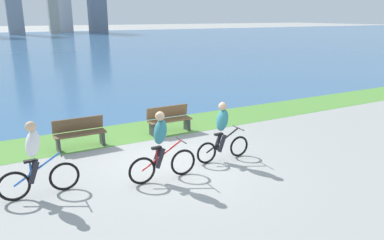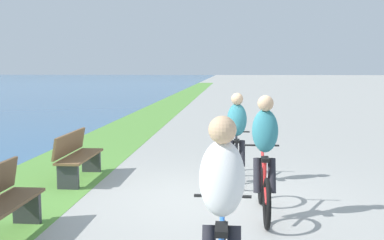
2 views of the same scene
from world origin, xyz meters
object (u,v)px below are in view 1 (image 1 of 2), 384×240
cyclist_trailing (161,147)px  cyclist_distant_rear (36,160)px  cyclist_lead (222,132)px  bench_far_along_path (80,133)px  bench_near_path (169,120)px

cyclist_trailing → cyclist_distant_rear: 2.77m
cyclist_trailing → cyclist_distant_rear: (-2.71, 0.55, 0.00)m
cyclist_lead → cyclist_trailing: 1.99m
cyclist_distant_rear → bench_far_along_path: 3.12m
cyclist_distant_rear → bench_far_along_path: bearing=61.1°
bench_near_path → cyclist_trailing: bearing=-118.1°
cyclist_trailing → bench_far_along_path: cyclist_trailing is taller
cyclist_trailing → cyclist_distant_rear: same height
cyclist_lead → cyclist_trailing: bearing=-169.8°
cyclist_lead → cyclist_distant_rear: bearing=177.5°
cyclist_lead → bench_far_along_path: 4.33m
cyclist_trailing → bench_near_path: bearing=61.9°
bench_far_along_path → cyclist_lead: bearing=-42.5°
cyclist_distant_rear → bench_near_path: 5.29m
cyclist_lead → cyclist_trailing: (-1.96, -0.35, 0.02)m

